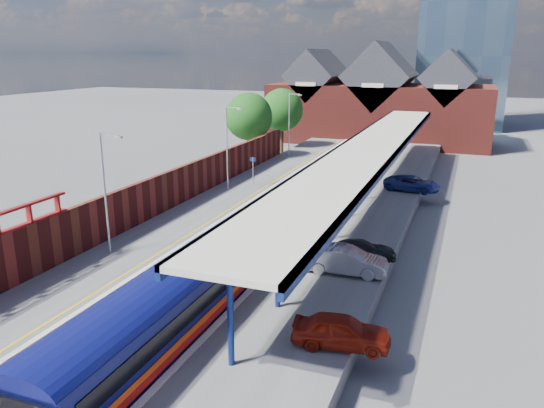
{
  "coord_description": "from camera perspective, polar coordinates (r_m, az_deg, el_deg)",
  "views": [
    {
      "loc": [
        12.55,
        -17.69,
        12.15
      ],
      "look_at": [
        0.67,
        13.69,
        2.6
      ],
      "focal_mm": 35.0,
      "sensor_mm": 36.0,
      "label": 1
    }
  ],
  "objects": [
    {
      "name": "glass_tower",
      "position": [
        98.05,
        20.41,
        19.67
      ],
      "size": [
        14.2,
        14.2,
        40.3
      ],
      "color": "slate",
      "rests_on": "ground"
    },
    {
      "name": "parked_car_red",
      "position": [
        21.56,
        7.47,
        -13.37
      ],
      "size": [
        4.07,
        2.12,
        1.32
      ],
      "primitive_type": "imported",
      "rotation": [
        0.0,
        0.0,
        1.72
      ],
      "color": "maroon",
      "rests_on": "right_platform"
    },
    {
      "name": "ground",
      "position": [
        50.79,
        5.82,
        1.96
      ],
      "size": [
        240.0,
        240.0,
        0.0
      ],
      "primitive_type": "plane",
      "color": "#5B5B5E",
      "rests_on": "ground"
    },
    {
      "name": "tree_near",
      "position": [
        58.68,
        -2.42,
        9.22
      ],
      "size": [
        5.2,
        5.2,
        8.1
      ],
      "color": "#382314",
      "rests_on": "ground"
    },
    {
      "name": "left_platform",
      "position": [
        43.38,
        -4.68,
        0.26
      ],
      "size": [
        5.0,
        76.0,
        1.0
      ],
      "primitive_type": "cube",
      "color": "#565659",
      "rests_on": "ground"
    },
    {
      "name": "right_platform",
      "position": [
        39.99,
        10.4,
        -1.32
      ],
      "size": [
        6.0,
        76.0,
        1.0
      ],
      "primitive_type": "cube",
      "color": "#565659",
      "rests_on": "ground"
    },
    {
      "name": "rails",
      "position": [
        41.5,
        2.22,
        -0.97
      ],
      "size": [
        4.51,
        76.0,
        0.14
      ],
      "color": "slate",
      "rests_on": "ground"
    },
    {
      "name": "parked_car_blue",
      "position": [
        46.01,
        14.8,
        2.15
      ],
      "size": [
        4.83,
        2.72,
        1.28
      ],
      "primitive_type": "imported",
      "rotation": [
        0.0,
        0.0,
        1.43
      ],
      "color": "navy",
      "rests_on": "right_platform"
    },
    {
      "name": "lamp_post_d",
      "position": [
        59.25,
        1.98,
        8.94
      ],
      "size": [
        1.48,
        0.18,
        7.0
      ],
      "color": "#A5A8AA",
      "rests_on": "left_platform"
    },
    {
      "name": "ballast_bed",
      "position": [
        41.53,
        2.21,
        -1.09
      ],
      "size": [
        6.0,
        76.0,
        0.06
      ],
      "primitive_type": "cube",
      "color": "#473D33",
      "rests_on": "ground"
    },
    {
      "name": "parked_car_silver",
      "position": [
        28.16,
        8.0,
        -6.03
      ],
      "size": [
        4.39,
        1.71,
        1.42
      ],
      "primitive_type": "imported",
      "rotation": [
        0.0,
        0.0,
        1.62
      ],
      "color": "#A6A6AB",
      "rests_on": "right_platform"
    },
    {
      "name": "coping_left",
      "position": [
        42.32,
        -1.82,
        0.64
      ],
      "size": [
        0.3,
        76.0,
        0.05
      ],
      "primitive_type": "cube",
      "color": "silver",
      "rests_on": "left_platform"
    },
    {
      "name": "lamp_post_b",
      "position": [
        31.14,
        -17.39,
        1.87
      ],
      "size": [
        1.48,
        0.18,
        7.0
      ],
      "color": "#A5A8AA",
      "rests_on": "left_platform"
    },
    {
      "name": "lamp_post_c",
      "position": [
        44.54,
        -4.72,
        6.59
      ],
      "size": [
        1.48,
        0.18,
        7.0
      ],
      "color": "#A5A8AA",
      "rests_on": "left_platform"
    },
    {
      "name": "station_building",
      "position": [
        77.01,
        11.47,
        10.59
      ],
      "size": [
        30.0,
        12.12,
        13.78
      ],
      "color": "maroon",
      "rests_on": "ground"
    },
    {
      "name": "parked_car_dark",
      "position": [
        30.1,
        9.57,
        -4.93
      ],
      "size": [
        4.22,
        3.05,
        1.14
      ],
      "primitive_type": "imported",
      "rotation": [
        0.0,
        0.0,
        1.99
      ],
      "color": "black",
      "rests_on": "right_platform"
    },
    {
      "name": "tree_far",
      "position": [
        65.72,
        1.17,
        9.95
      ],
      "size": [
        5.2,
        5.2,
        8.1
      ],
      "color": "#382314",
      "rests_on": "ground"
    },
    {
      "name": "coping_right",
      "position": [
        40.4,
        6.47,
        -0.2
      ],
      "size": [
        0.3,
        76.0,
        0.05
      ],
      "primitive_type": "cube",
      "color": "silver",
      "rests_on": "right_platform"
    },
    {
      "name": "brick_wall",
      "position": [
        38.67,
        -12.33,
        0.99
      ],
      "size": [
        0.35,
        50.0,
        3.86
      ],
      "color": "maroon",
      "rests_on": "left_platform"
    },
    {
      "name": "train",
      "position": [
        44.61,
        5.85,
        2.81
      ],
      "size": [
        2.87,
        65.9,
        3.45
      ],
      "color": "#0B0E4F",
      "rests_on": "ground"
    },
    {
      "name": "canopy",
      "position": [
        40.85,
        10.53,
        5.9
      ],
      "size": [
        4.5,
        52.0,
        4.48
      ],
      "color": "navy",
      "rests_on": "right_platform"
    },
    {
      "name": "platform_sign",
      "position": [
        46.21,
        -2.06,
        4.07
      ],
      "size": [
        0.55,
        0.08,
        2.5
      ],
      "color": "#A5A8AA",
      "rests_on": "left_platform"
    },
    {
      "name": "yellow_line",
      "position": [
        42.55,
        -2.56,
        0.69
      ],
      "size": [
        0.14,
        76.0,
        0.01
      ],
      "primitive_type": "cube",
      "color": "yellow",
      "rests_on": "left_platform"
    }
  ]
}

